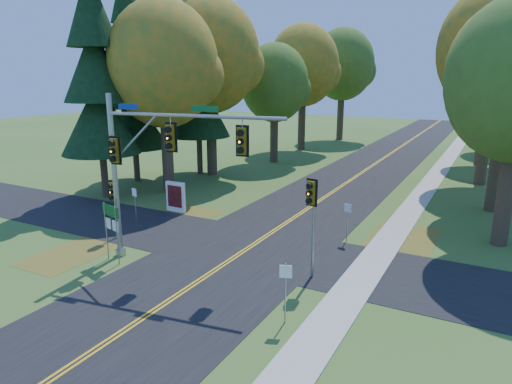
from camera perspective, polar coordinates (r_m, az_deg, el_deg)
The scene contains 29 objects.
ground at distance 22.53m, azimuth -3.29°, elevation -8.56°, with size 160.00×160.00×0.00m, color #375F21.
road_main at distance 22.53m, azimuth -3.29°, elevation -8.54°, with size 8.00×160.00×0.02m, color black.
road_cross at distance 24.12m, azimuth -0.78°, elevation -6.92°, with size 60.00×6.00×0.02m, color black.
centerline_left at distance 22.57m, azimuth -3.51°, elevation -8.45°, with size 0.10×160.00×0.01m, color gold.
centerline_right at distance 22.47m, azimuth -3.07°, elevation -8.55°, with size 0.10×160.00×0.01m, color gold.
sidewalk_east at distance 20.24m, azimuth 12.17°, elevation -11.57°, with size 1.60×160.00×0.06m, color #9E998E.
leaf_patch_w_near at distance 29.14m, azimuth -10.10°, elevation -3.34°, with size 4.00×6.00×0.00m, color brown.
leaf_patch_e at distance 25.54m, azimuth 17.32°, elevation -6.37°, with size 3.50×8.00×0.00m, color brown.
leaf_patch_w_far at distance 25.13m, azimuth -21.91°, elevation -7.13°, with size 3.00×5.00×0.00m, color brown.
tree_w_a at distance 34.88m, azimuth -11.35°, elevation 15.32°, with size 8.00×8.00×14.15m.
tree_w_b at distance 40.81m, azimuth -5.67°, elevation 16.60°, with size 8.60×8.60×15.38m.
tree_e_b at distance 33.19m, azimuth 29.17°, elevation 12.86°, with size 7.60×7.60×13.33m.
tree_w_c at distance 46.81m, azimuth 2.44°, elevation 13.41°, with size 6.80×6.80×11.91m.
tree_e_c at distance 41.36m, azimuth 27.91°, elevation 15.44°, with size 8.80×8.80×15.79m.
tree_w_d at distance 55.00m, azimuth 6.02°, elevation 15.41°, with size 8.20×8.20×14.56m.
tree_e_d at distance 50.52m, azimuth 27.09°, elevation 12.29°, with size 7.00×7.00×12.32m.
tree_w_e at distance 64.83m, azimuth 10.87°, elevation 15.35°, with size 8.40×8.40×14.97m.
tree_e_e at distance 61.20m, azimuth 28.70°, elevation 13.12°, with size 7.80×7.80×13.74m.
pine_a at distance 34.72m, azimuth -19.43°, elevation 14.30°, with size 5.60×5.60×19.48m.
pine_b at distance 39.31m, azimuth -15.35°, elevation 13.04°, with size 5.60×5.60×17.31m.
pine_c at distance 41.28m, azimuth -7.41°, elevation 15.59°, with size 5.60×5.60×20.56m.
traffic_mast at distance 21.48m, azimuth -12.87°, elevation 4.26°, with size 8.72×1.84×7.98m.
east_signal_pole at distance 19.61m, azimuth 7.01°, elevation -1.47°, with size 0.53×0.61×4.56m.
ped_signal_pole at distance 25.95m, azimuth -17.31°, elevation -0.43°, with size 0.52×0.59×3.26m.
route_sign_cluster at distance 22.74m, azimuth -17.66°, elevation -3.51°, with size 1.33×0.37×2.91m.
info_kiosk at distance 30.46m, azimuth -10.01°, elevation -0.61°, with size 1.45×0.22×2.00m.
reg_sign_e_north at distance 24.95m, azimuth 11.38°, elevation -2.84°, with size 0.41×0.14×2.20m.
reg_sign_e_south at distance 16.64m, azimuth 3.72°, elevation -11.20°, with size 0.43×0.19×2.35m.
reg_sign_w at distance 28.23m, azimuth -14.91°, elevation -0.86°, with size 0.43×0.14×2.31m.
Camera 1 is at (10.95, -17.61, 8.81)m, focal length 32.00 mm.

